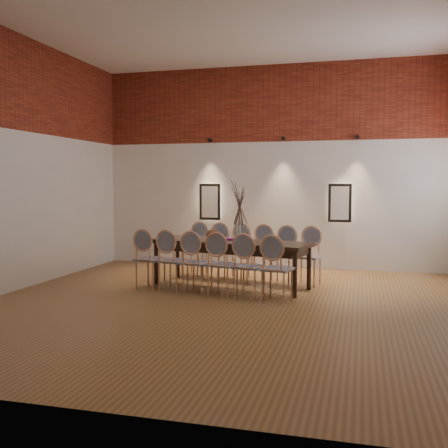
% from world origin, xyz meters
% --- Properties ---
extents(floor, '(7.00, 7.00, 0.02)m').
position_xyz_m(floor, '(0.00, 0.00, -0.01)').
color(floor, brown).
rests_on(floor, ground).
extents(ceiling, '(7.00, 7.00, 0.02)m').
position_xyz_m(ceiling, '(0.00, 0.00, 4.01)').
color(ceiling, silver).
rests_on(ceiling, ground).
extents(wall_back, '(7.00, 0.10, 4.00)m').
position_xyz_m(wall_back, '(0.00, 3.55, 2.00)').
color(wall_back, silver).
rests_on(wall_back, ground).
extents(wall_front, '(7.00, 0.10, 4.00)m').
position_xyz_m(wall_front, '(0.00, -3.55, 2.00)').
color(wall_front, silver).
rests_on(wall_front, ground).
extents(wall_left, '(0.10, 7.00, 4.00)m').
position_xyz_m(wall_left, '(-3.55, 0.00, 2.00)').
color(wall_left, silver).
rests_on(wall_left, ground).
extents(brick_band_back, '(7.00, 0.02, 1.50)m').
position_xyz_m(brick_band_back, '(0.00, 3.48, 3.25)').
color(brick_band_back, maroon).
rests_on(brick_band_back, ground).
extents(brick_band_left, '(0.02, 7.00, 1.50)m').
position_xyz_m(brick_band_left, '(-3.48, 0.00, 3.25)').
color(brick_band_left, maroon).
rests_on(brick_band_left, ground).
extents(niche_left, '(0.36, 0.06, 0.66)m').
position_xyz_m(niche_left, '(-1.30, 3.45, 1.30)').
color(niche_left, '#FFEAC6').
rests_on(niche_left, wall_back).
extents(niche_right, '(0.36, 0.06, 0.66)m').
position_xyz_m(niche_right, '(1.30, 3.45, 1.30)').
color(niche_right, '#FFEAC6').
rests_on(niche_right, wall_back).
extents(spot_fixture_left, '(0.08, 0.10, 0.08)m').
position_xyz_m(spot_fixture_left, '(-1.30, 3.42, 2.55)').
color(spot_fixture_left, black).
rests_on(spot_fixture_left, wall_back).
extents(spot_fixture_mid, '(0.08, 0.10, 0.08)m').
position_xyz_m(spot_fixture_mid, '(0.20, 3.42, 2.55)').
color(spot_fixture_mid, black).
rests_on(spot_fixture_mid, wall_back).
extents(spot_fixture_right, '(0.08, 0.10, 0.08)m').
position_xyz_m(spot_fixture_right, '(1.60, 3.42, 2.55)').
color(spot_fixture_right, black).
rests_on(spot_fixture_right, wall_back).
extents(dining_table, '(2.71, 1.36, 0.75)m').
position_xyz_m(dining_table, '(-0.34, 1.31, 0.38)').
color(dining_table, '#311D11').
rests_on(dining_table, floor).
extents(chair_near_a, '(0.52, 0.52, 0.94)m').
position_xyz_m(chair_near_a, '(-1.54, 0.85, 0.47)').
color(chair_near_a, tan).
rests_on(chair_near_a, floor).
extents(chair_near_b, '(0.52, 0.52, 0.94)m').
position_xyz_m(chair_near_b, '(-1.12, 0.76, 0.47)').
color(chair_near_b, tan).
rests_on(chair_near_b, floor).
extents(chair_near_c, '(0.52, 0.52, 0.94)m').
position_xyz_m(chair_near_c, '(-0.70, 0.67, 0.47)').
color(chair_near_c, tan).
rests_on(chair_near_c, floor).
extents(chair_near_d, '(0.52, 0.52, 0.94)m').
position_xyz_m(chair_near_d, '(-0.27, 0.58, 0.47)').
color(chair_near_d, tan).
rests_on(chair_near_d, floor).
extents(chair_near_e, '(0.52, 0.52, 0.94)m').
position_xyz_m(chair_near_e, '(0.15, 0.49, 0.47)').
color(chair_near_e, tan).
rests_on(chair_near_e, floor).
extents(chair_near_f, '(0.52, 0.52, 0.94)m').
position_xyz_m(chair_near_f, '(0.57, 0.40, 0.47)').
color(chair_near_f, tan).
rests_on(chair_near_f, floor).
extents(chair_far_a, '(0.52, 0.52, 0.94)m').
position_xyz_m(chair_far_a, '(-1.25, 2.22, 0.47)').
color(chair_far_a, tan).
rests_on(chair_far_a, floor).
extents(chair_far_b, '(0.52, 0.52, 0.94)m').
position_xyz_m(chair_far_b, '(-0.82, 2.13, 0.47)').
color(chair_far_b, tan).
rests_on(chair_far_b, floor).
extents(chair_far_c, '(0.52, 0.52, 0.94)m').
position_xyz_m(chair_far_c, '(-0.40, 2.03, 0.47)').
color(chair_far_c, tan).
rests_on(chair_far_c, floor).
extents(chair_far_d, '(0.52, 0.52, 0.94)m').
position_xyz_m(chair_far_d, '(0.02, 1.94, 0.47)').
color(chair_far_d, tan).
rests_on(chair_far_d, floor).
extents(chair_far_e, '(0.52, 0.52, 0.94)m').
position_xyz_m(chair_far_e, '(0.44, 1.85, 0.47)').
color(chair_far_e, tan).
rests_on(chair_far_e, floor).
extents(chair_far_f, '(0.52, 0.52, 0.94)m').
position_xyz_m(chair_far_f, '(0.87, 1.76, 0.47)').
color(chair_far_f, tan).
rests_on(chair_far_f, floor).
extents(vase, '(0.14, 0.14, 0.30)m').
position_xyz_m(vase, '(-0.18, 1.27, 0.90)').
color(vase, silver).
rests_on(vase, dining_table).
extents(dried_branches, '(0.50, 0.50, 0.70)m').
position_xyz_m(dried_branches, '(-0.18, 1.27, 1.35)').
color(dried_branches, '#50372E').
rests_on(dried_branches, vase).
extents(bowl, '(0.24, 0.24, 0.18)m').
position_xyz_m(bowl, '(-0.63, 1.32, 0.84)').
color(bowl, brown).
rests_on(bowl, dining_table).
extents(book, '(0.29, 0.23, 0.03)m').
position_xyz_m(book, '(-0.42, 1.41, 0.77)').
color(book, '#841B70').
rests_on(book, dining_table).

